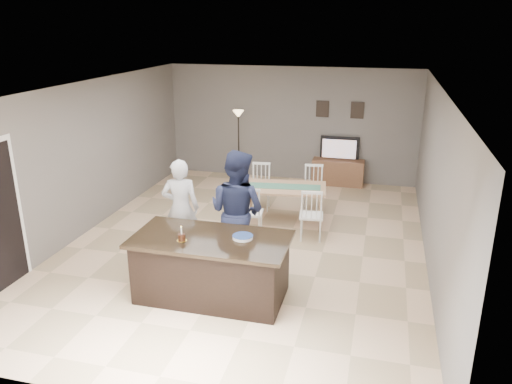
% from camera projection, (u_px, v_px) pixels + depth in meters
% --- Properties ---
extents(floor, '(8.00, 8.00, 0.00)m').
position_uv_depth(floor, '(246.00, 244.00, 8.72)').
color(floor, '#DDB58E').
rests_on(floor, ground).
extents(room_shell, '(8.00, 8.00, 8.00)m').
position_uv_depth(room_shell, '(246.00, 151.00, 8.18)').
color(room_shell, slate).
rests_on(room_shell, floor).
extents(kitchen_island, '(2.15, 1.10, 0.90)m').
position_uv_depth(kitchen_island, '(212.00, 267.00, 6.92)').
color(kitchen_island, black).
rests_on(kitchen_island, floor).
extents(tv_console, '(1.20, 0.40, 0.60)m').
position_uv_depth(tv_console, '(338.00, 172.00, 11.79)').
color(tv_console, brown).
rests_on(tv_console, floor).
extents(television, '(0.91, 0.12, 0.53)m').
position_uv_depth(television, '(339.00, 148.00, 11.67)').
color(television, black).
rests_on(television, tv_console).
extents(tv_screen_glow, '(0.78, 0.00, 0.78)m').
position_uv_depth(tv_screen_glow, '(339.00, 149.00, 11.60)').
color(tv_screen_glow, orange).
rests_on(tv_screen_glow, tv_console).
extents(picture_frames, '(1.10, 0.02, 0.38)m').
position_uv_depth(picture_frames, '(340.00, 110.00, 11.52)').
color(picture_frames, black).
rests_on(picture_frames, room_shell).
extents(woman, '(0.68, 0.54, 1.64)m').
position_uv_depth(woman, '(181.00, 208.00, 8.06)').
color(woman, silver).
rests_on(woman, floor).
extents(man, '(1.10, 0.97, 1.92)m').
position_uv_depth(man, '(237.00, 211.00, 7.55)').
color(man, '#1B203B').
rests_on(man, floor).
extents(birthday_cake, '(0.14, 0.14, 0.21)m').
position_uv_depth(birthday_cake, '(182.00, 237.00, 6.68)').
color(birthday_cake, gold).
rests_on(birthday_cake, kitchen_island).
extents(plate_stack, '(0.28, 0.28, 0.04)m').
position_uv_depth(plate_stack, '(243.00, 237.00, 6.75)').
color(plate_stack, white).
rests_on(plate_stack, kitchen_island).
extents(dining_table, '(1.69, 1.93, 0.95)m').
position_uv_depth(dining_table, '(284.00, 193.00, 9.44)').
color(dining_table, '#9E7655').
rests_on(dining_table, floor).
extents(floor_lamp, '(0.26, 0.26, 1.74)m').
position_uv_depth(floor_lamp, '(238.00, 127.00, 11.60)').
color(floor_lamp, black).
rests_on(floor_lamp, floor).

